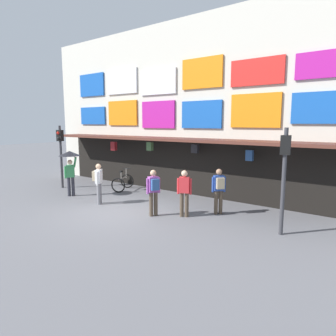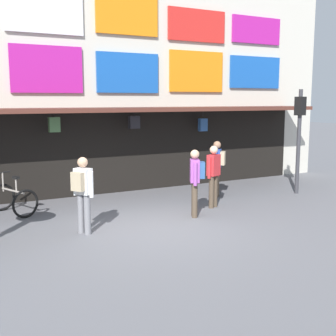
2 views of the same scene
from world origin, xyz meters
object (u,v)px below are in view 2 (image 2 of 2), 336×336
object	(u,v)px
pedestrian_in_red	(218,165)
pedestrian_in_white	(83,190)
pedestrian_in_purple	(196,178)
bicycle_parked	(13,199)
traffic_light_far	(299,125)
pedestrian_in_yellow	(213,173)

from	to	relation	value
pedestrian_in_red	pedestrian_in_white	world-z (taller)	same
pedestrian_in_white	pedestrian_in_purple	xyz separation A→B (m)	(2.89, 0.09, 0.00)
pedestrian_in_red	pedestrian_in_purple	distance (m)	2.38
bicycle_parked	pedestrian_in_white	bearing A→B (deg)	-66.23
pedestrian_in_red	traffic_light_far	bearing A→B (deg)	-16.19
bicycle_parked	pedestrian_in_red	xyz separation A→B (m)	(5.72, -0.75, 0.59)
traffic_light_far	bicycle_parked	xyz separation A→B (m)	(-8.19, 1.47, -1.75)
pedestrian_in_red	pedestrian_in_purple	size ratio (longest dim) A/B	1.00
pedestrian_in_white	pedestrian_in_yellow	bearing A→B (deg)	10.09
bicycle_parked	pedestrian_in_yellow	size ratio (longest dim) A/B	0.80
traffic_light_far	pedestrian_in_white	distance (m)	7.28
traffic_light_far	pedestrian_in_red	world-z (taller)	traffic_light_far
bicycle_parked	pedestrian_in_red	distance (m)	5.80
pedestrian_in_red	pedestrian_in_yellow	world-z (taller)	same
traffic_light_far	pedestrian_in_white	bearing A→B (deg)	-172.14
traffic_light_far	bicycle_parked	size ratio (longest dim) A/B	2.38
pedestrian_in_red	pedestrian_in_purple	world-z (taller)	same
pedestrian_in_purple	pedestrian_in_yellow	world-z (taller)	same
pedestrian_in_white	pedestrian_in_yellow	distance (m)	3.87
bicycle_parked	pedestrian_in_purple	world-z (taller)	pedestrian_in_purple
pedestrian_in_yellow	pedestrian_in_red	bearing A→B (deg)	50.92
pedestrian_in_red	pedestrian_in_white	size ratio (longest dim) A/B	1.00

